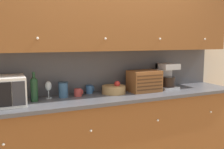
% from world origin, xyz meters
% --- Properties ---
extents(wall_back, '(5.76, 0.06, 2.60)m').
position_xyz_m(wall_back, '(0.00, 0.03, 1.30)').
color(wall_back, silver).
rests_on(wall_back, ground_plane).
extents(counter_unit, '(3.38, 0.62, 0.91)m').
position_xyz_m(counter_unit, '(0.00, -0.29, 0.46)').
color(counter_unit, brown).
rests_on(counter_unit, ground_plane).
extents(backsplash_panel, '(3.36, 0.01, 0.53)m').
position_xyz_m(backsplash_panel, '(0.00, -0.01, 1.18)').
color(backsplash_panel, '#4C4C51').
rests_on(backsplash_panel, counter_unit).
extents(upper_cabinets, '(3.36, 0.39, 0.78)m').
position_xyz_m(upper_cabinets, '(0.17, -0.18, 1.83)').
color(upper_cabinets, brown).
rests_on(upper_cabinets, backsplash_panel).
extents(wine_bottle, '(0.08, 0.08, 0.32)m').
position_xyz_m(wine_bottle, '(-0.93, -0.22, 1.06)').
color(wine_bottle, '#19381E').
rests_on(wine_bottle, counter_unit).
extents(wine_glass, '(0.07, 0.07, 0.20)m').
position_xyz_m(wine_glass, '(-0.76, -0.13, 1.04)').
color(wine_glass, silver).
rests_on(wine_glass, counter_unit).
extents(storage_canister, '(0.11, 0.11, 0.18)m').
position_xyz_m(storage_canister, '(-0.60, -0.16, 1.00)').
color(storage_canister, '#33567A').
rests_on(storage_canister, counter_unit).
extents(mug_blue_second, '(0.10, 0.09, 0.09)m').
position_xyz_m(mug_blue_second, '(-0.42, -0.16, 0.95)').
color(mug_blue_second, '#B73D38').
rests_on(mug_blue_second, counter_unit).
extents(mug, '(0.10, 0.09, 0.10)m').
position_xyz_m(mug, '(-0.25, -0.07, 0.96)').
color(mug, '#38669E').
rests_on(mug, counter_unit).
extents(fruit_basket, '(0.29, 0.29, 0.16)m').
position_xyz_m(fruit_basket, '(0.03, -0.20, 0.96)').
color(fruit_basket, '#A87F4C').
rests_on(fruit_basket, counter_unit).
extents(bread_box, '(0.40, 0.27, 0.27)m').
position_xyz_m(bread_box, '(0.44, -0.25, 1.05)').
color(bread_box, brown).
rests_on(bread_box, counter_unit).
extents(coffee_maker, '(0.25, 0.23, 0.34)m').
position_xyz_m(coffee_maker, '(0.82, -0.20, 1.08)').
color(coffee_maker, '#B7B7BC').
rests_on(coffee_maker, counter_unit).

